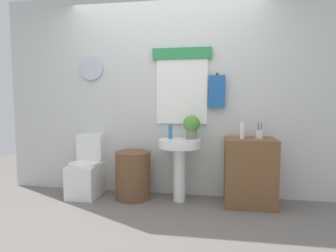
{
  "coord_description": "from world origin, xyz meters",
  "views": [
    {
      "loc": [
        0.61,
        -2.46,
        1.22
      ],
      "look_at": [
        0.08,
        0.8,
        0.93
      ],
      "focal_mm": 29.6,
      "sensor_mm": 36.0,
      "label": 1
    }
  ],
  "objects": [
    {
      "name": "potted_plant",
      "position": [
        0.35,
        0.91,
        0.93
      ],
      "size": [
        0.21,
        0.21,
        0.29
      ],
      "color": "slate",
      "rests_on": "pedestal_sink"
    },
    {
      "name": "soap_bottle",
      "position": [
        0.09,
        0.9,
        0.85
      ],
      "size": [
        0.05,
        0.05,
        0.18
      ],
      "primitive_type": "cylinder",
      "color": "#2D6BB7",
      "rests_on": "pedestal_sink"
    },
    {
      "name": "lotion_bottle",
      "position": [
        0.94,
        0.81,
        0.89
      ],
      "size": [
        0.05,
        0.05,
        0.19
      ],
      "primitive_type": "cylinder",
      "color": "white",
      "rests_on": "wooden_cabinet"
    },
    {
      "name": "wooden_cabinet",
      "position": [
        1.05,
        0.85,
        0.4
      ],
      "size": [
        0.58,
        0.44,
        0.79
      ],
      "primitive_type": "cube",
      "color": "brown",
      "rests_on": "ground_plane"
    },
    {
      "name": "back_wall",
      "position": [
        0.0,
        1.15,
        1.3
      ],
      "size": [
        4.4,
        0.18,
        2.6
      ],
      "color": "silver",
      "rests_on": "ground_plane"
    },
    {
      "name": "toothbrush_cup",
      "position": [
        1.15,
        0.87,
        0.85
      ],
      "size": [
        0.08,
        0.08,
        0.19
      ],
      "color": "silver",
      "rests_on": "wooden_cabinet"
    },
    {
      "name": "faucet",
      "position": [
        0.21,
        0.97,
        0.81
      ],
      "size": [
        0.03,
        0.03,
        0.1
      ],
      "primitive_type": "cylinder",
      "color": "silver",
      "rests_on": "pedestal_sink"
    },
    {
      "name": "pedestal_sink",
      "position": [
        0.21,
        0.85,
        0.58
      ],
      "size": [
        0.52,
        0.52,
        0.76
      ],
      "color": "white",
      "rests_on": "ground_plane"
    },
    {
      "name": "toilet",
      "position": [
        -1.0,
        0.89,
        0.31
      ],
      "size": [
        0.38,
        0.51,
        0.81
      ],
      "color": "white",
      "rests_on": "ground_plane"
    },
    {
      "name": "laundry_hamper",
      "position": [
        -0.38,
        0.85,
        0.3
      ],
      "size": [
        0.44,
        0.44,
        0.6
      ],
      "primitive_type": "cylinder",
      "color": "brown",
      "rests_on": "ground_plane"
    },
    {
      "name": "ground_plane",
      "position": [
        0.0,
        0.0,
        0.0
      ],
      "size": [
        8.0,
        8.0,
        0.0
      ],
      "primitive_type": "plane",
      "color": "slate"
    }
  ]
}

